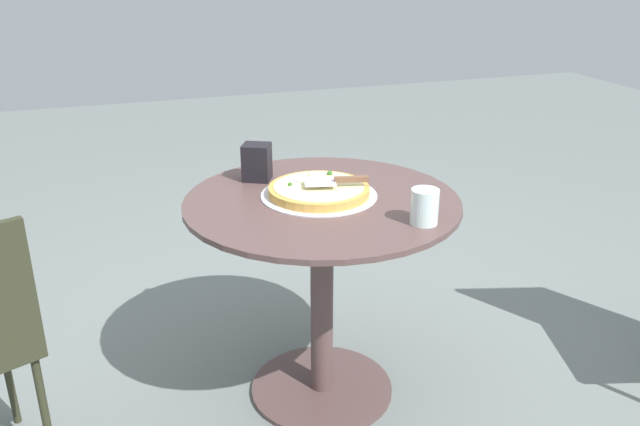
{
  "coord_description": "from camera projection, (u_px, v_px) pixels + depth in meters",
  "views": [
    {
      "loc": [
        -1.87,
        0.64,
        1.5
      ],
      "look_at": [
        0.03,
        -0.0,
        0.68
      ],
      "focal_mm": 37.24,
      "sensor_mm": 36.0,
      "label": 1
    }
  ],
  "objects": [
    {
      "name": "pizza_server",
      "position": [
        336.0,
        181.0,
        2.12
      ],
      "size": [
        0.1,
        0.22,
        0.02
      ],
      "color": "silver",
      "rests_on": "pizza_on_tray"
    },
    {
      "name": "ground_plane",
      "position": [
        322.0,
        390.0,
        2.4
      ],
      "size": [
        10.0,
        10.0,
        0.0
      ],
      "primitive_type": "plane",
      "color": "slate"
    },
    {
      "name": "pizza_on_tray",
      "position": [
        320.0,
        191.0,
        2.14
      ],
      "size": [
        0.38,
        0.38,
        0.05
      ],
      "color": "silver",
      "rests_on": "patio_table"
    },
    {
      "name": "patio_table",
      "position": [
        322.0,
        261.0,
        2.2
      ],
      "size": [
        0.89,
        0.89,
        0.74
      ],
      "color": "brown",
      "rests_on": "ground"
    },
    {
      "name": "drinking_cup",
      "position": [
        425.0,
        207.0,
        1.91
      ],
      "size": [
        0.08,
        0.08,
        0.1
      ],
      "primitive_type": "cylinder",
      "color": "silver",
      "rests_on": "patio_table"
    },
    {
      "name": "napkin_dispenser",
      "position": [
        257.0,
        162.0,
        2.27
      ],
      "size": [
        0.11,
        0.12,
        0.13
      ],
      "primitive_type": "cube",
      "rotation": [
        0.0,
        0.0,
        4.25
      ],
      "color": "black",
      "rests_on": "patio_table"
    }
  ]
}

